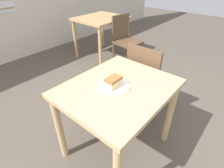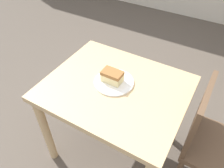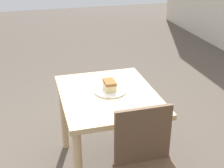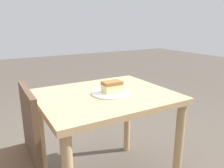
# 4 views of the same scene
# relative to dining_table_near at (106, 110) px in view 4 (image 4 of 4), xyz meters

# --- Properties ---
(dining_table_near) EXTENTS (0.90, 0.75, 0.74)m
(dining_table_near) POSITION_rel_dining_table_near_xyz_m (0.00, 0.00, 0.00)
(dining_table_near) COLOR tan
(dining_table_near) RESTS_ON ground_plane
(chair_near_window) EXTENTS (0.41, 0.41, 0.88)m
(chair_near_window) POSITION_rel_dining_table_near_xyz_m (0.65, 0.10, -0.13)
(chair_near_window) COLOR brown
(chair_near_window) RESTS_ON ground_plane
(plate) EXTENTS (0.26, 0.26, 0.01)m
(plate) POSITION_rel_dining_table_near_xyz_m (-0.02, 0.02, 0.13)
(plate) COLOR white
(plate) RESTS_ON dining_table_near
(cake_slice) EXTENTS (0.13, 0.09, 0.08)m
(cake_slice) POSITION_rel_dining_table_near_xyz_m (-0.04, 0.02, 0.17)
(cake_slice) COLOR beige
(cake_slice) RESTS_ON plate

